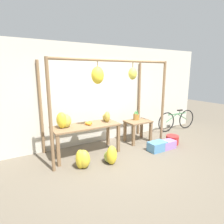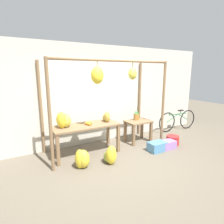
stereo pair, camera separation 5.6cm
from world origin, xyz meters
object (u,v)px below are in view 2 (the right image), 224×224
(parked_bicycle, at_px, (178,120))
(papaya_pile, at_px, (107,117))
(banana_pile_on_table, at_px, (63,120))
(pineapple_cluster, at_px, (137,116))
(banana_pile_ground_right, at_px, (111,156))
(orange_pile, at_px, (89,123))
(banana_pile_ground_left, at_px, (82,159))
(fruit_crate_white, at_px, (157,147))
(fruit_crate_purple, at_px, (167,145))
(blue_bucket, at_px, (173,140))

(parked_bicycle, bearing_deg, papaya_pile, -175.24)
(banana_pile_on_table, xyz_separation_m, pineapple_cluster, (2.24, 0.13, -0.18))
(banana_pile_ground_right, relative_size, papaya_pile, 1.36)
(orange_pile, xyz_separation_m, papaya_pile, (0.53, 0.05, 0.09))
(orange_pile, xyz_separation_m, banana_pile_ground_left, (-0.41, -0.58, -0.61))
(fruit_crate_white, bearing_deg, banana_pile_ground_right, 179.57)
(pineapple_cluster, distance_m, fruit_crate_white, 1.14)
(orange_pile, bearing_deg, pineapple_cluster, 7.43)
(banana_pile_ground_left, relative_size, fruit_crate_white, 0.96)
(pineapple_cluster, bearing_deg, fruit_crate_purple, -69.63)
(banana_pile_ground_left, height_order, parked_bicycle, parked_bicycle)
(pineapple_cluster, relative_size, banana_pile_ground_right, 0.68)
(parked_bicycle, bearing_deg, orange_pile, -175.14)
(banana_pile_ground_right, bearing_deg, blue_bucket, 3.52)
(papaya_pile, bearing_deg, fruit_crate_purple, -28.61)
(banana_pile_ground_right, height_order, papaya_pile, papaya_pile)
(banana_pile_ground_right, relative_size, fruit_crate_white, 0.92)
(pineapple_cluster, distance_m, banana_pile_ground_right, 1.78)
(blue_bucket, bearing_deg, pineapple_cluster, 132.13)
(blue_bucket, height_order, parked_bicycle, parked_bicycle)
(banana_pile_ground_left, bearing_deg, orange_pile, 54.58)
(fruit_crate_purple, bearing_deg, banana_pile_ground_right, 179.08)
(fruit_crate_purple, bearing_deg, parked_bicycle, 34.10)
(banana_pile_ground_left, distance_m, fruit_crate_white, 2.04)
(pineapple_cluster, bearing_deg, orange_pile, -172.57)
(banana_pile_ground_left, height_order, banana_pile_ground_right, banana_pile_ground_right)
(banana_pile_on_table, distance_m, banana_pile_ground_right, 1.38)
(pineapple_cluster, bearing_deg, parked_bicycle, 2.64)
(orange_pile, distance_m, banana_pile_ground_right, 0.98)
(blue_bucket, bearing_deg, fruit_crate_purple, -156.53)
(banana_pile_on_table, bearing_deg, parked_bicycle, 3.05)
(banana_pile_ground_left, height_order, fruit_crate_purple, banana_pile_ground_left)
(parked_bicycle, distance_m, papaya_pile, 3.05)
(papaya_pile, bearing_deg, fruit_crate_white, -35.23)
(banana_pile_on_table, xyz_separation_m, orange_pile, (0.61, -0.08, -0.14))
(banana_pile_on_table, bearing_deg, pineapple_cluster, 3.40)
(parked_bicycle, bearing_deg, blue_bucket, -143.03)
(banana_pile_ground_left, distance_m, fruit_crate_purple, 2.40)
(banana_pile_on_table, height_order, banana_pile_ground_left, banana_pile_on_table)
(pineapple_cluster, xyz_separation_m, parked_bicycle, (1.89, 0.09, -0.40))
(papaya_pile, bearing_deg, banana_pile_ground_right, -111.62)
(banana_pile_ground_right, distance_m, fruit_crate_white, 1.40)
(banana_pile_on_table, distance_m, papaya_pile, 1.14)
(banana_pile_ground_left, height_order, blue_bucket, banana_pile_ground_left)
(fruit_crate_white, relative_size, blue_bucket, 1.32)
(fruit_crate_white, distance_m, fruit_crate_purple, 0.36)
(banana_pile_ground_right, relative_size, parked_bicycle, 0.26)
(papaya_pile, bearing_deg, banana_pile_on_table, 178.54)
(banana_pile_on_table, relative_size, fruit_crate_purple, 0.94)
(banana_pile_ground_left, relative_size, papaya_pile, 1.43)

